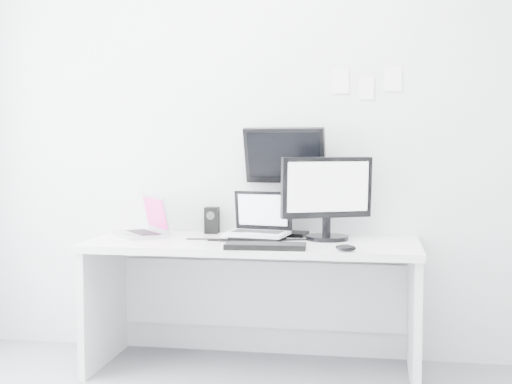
% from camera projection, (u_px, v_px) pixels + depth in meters
% --- Properties ---
extents(back_wall, '(3.60, 0.00, 3.60)m').
position_uv_depth(back_wall, '(263.00, 129.00, 4.10)').
color(back_wall, silver).
rests_on(back_wall, ground).
extents(desk, '(1.80, 0.70, 0.73)m').
position_uv_depth(desk, '(253.00, 306.00, 3.83)').
color(desk, white).
rests_on(desk, ground).
extents(macbook, '(0.40, 0.41, 0.25)m').
position_uv_depth(macbook, '(141.00, 215.00, 3.98)').
color(macbook, '#B5B5BA').
rests_on(macbook, desk).
extents(speaker, '(0.10, 0.10, 0.16)m').
position_uv_depth(speaker, '(212.00, 220.00, 4.12)').
color(speaker, black).
rests_on(speaker, desk).
extents(dell_laptop, '(0.37, 0.31, 0.27)m').
position_uv_depth(dell_laptop, '(257.00, 216.00, 3.81)').
color(dell_laptop, silver).
rests_on(dell_laptop, desk).
extents(rear_monitor, '(0.49, 0.23, 0.64)m').
position_uv_depth(rear_monitor, '(285.00, 180.00, 4.00)').
color(rear_monitor, black).
rests_on(rear_monitor, desk).
extents(samsung_monitor, '(0.57, 0.43, 0.48)m').
position_uv_depth(samsung_monitor, '(327.00, 197.00, 3.82)').
color(samsung_monitor, black).
rests_on(samsung_monitor, desk).
extents(keyboard, '(0.42, 0.17, 0.03)m').
position_uv_depth(keyboard, '(265.00, 246.00, 3.51)').
color(keyboard, black).
rests_on(keyboard, desk).
extents(mouse, '(0.12, 0.10, 0.04)m').
position_uv_depth(mouse, '(346.00, 248.00, 3.43)').
color(mouse, black).
rests_on(mouse, desk).
extents(wall_note_0, '(0.10, 0.00, 0.14)m').
position_uv_depth(wall_note_0, '(340.00, 81.00, 4.00)').
color(wall_note_0, white).
rests_on(wall_note_0, back_wall).
extents(wall_note_1, '(0.09, 0.00, 0.13)m').
position_uv_depth(wall_note_1, '(366.00, 88.00, 3.98)').
color(wall_note_1, white).
rests_on(wall_note_1, back_wall).
extents(wall_note_2, '(0.10, 0.00, 0.14)m').
position_uv_depth(wall_note_2, '(393.00, 79.00, 3.95)').
color(wall_note_2, white).
rests_on(wall_note_2, back_wall).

